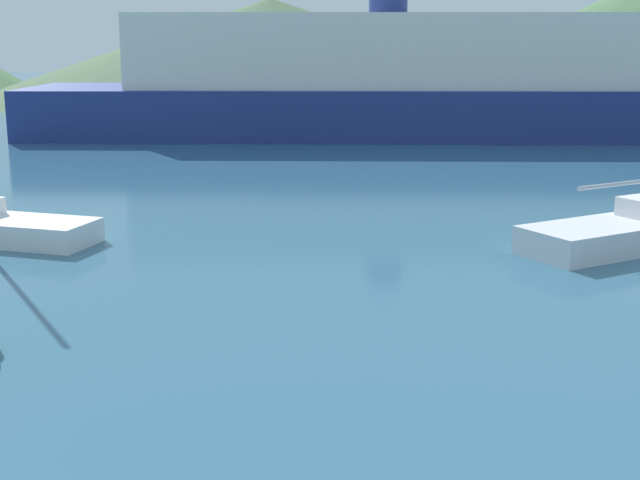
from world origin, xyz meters
TOP-DOWN VIEW (x-y plane):
  - ferry_distant at (5.85, 41.66)m, footprint 35.83×12.01m
  - hill_central at (1.93, 72.60)m, footprint 47.26×47.26m

SIDE VIEW (x-z plane):
  - ferry_distant at x=5.85m, z-range -1.16..6.32m
  - hill_central at x=1.93m, z-range 0.00..7.77m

